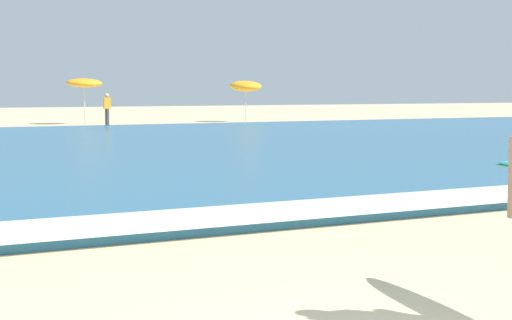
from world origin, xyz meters
The scene contains 4 objects.
surf_foam centered at (0.00, 5.86, 0.15)m, with size 120.00×1.56×0.01m, color white.
beach_umbrella_2 centered at (8.83, 37.93, 2.09)m, with size 1.80×1.83×2.39m.
beach_umbrella_3 centered at (17.54, 36.98, 1.95)m, with size 1.75×1.79×2.30m.
beachgoer_near_row_mid centered at (9.17, 35.31, 0.84)m, with size 0.32×0.20×1.58m.
Camera 1 is at (-3.42, -3.70, 1.75)m, focal length 58.72 mm.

